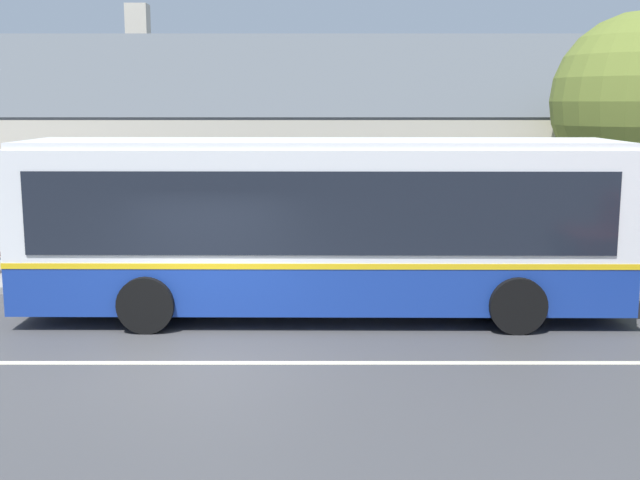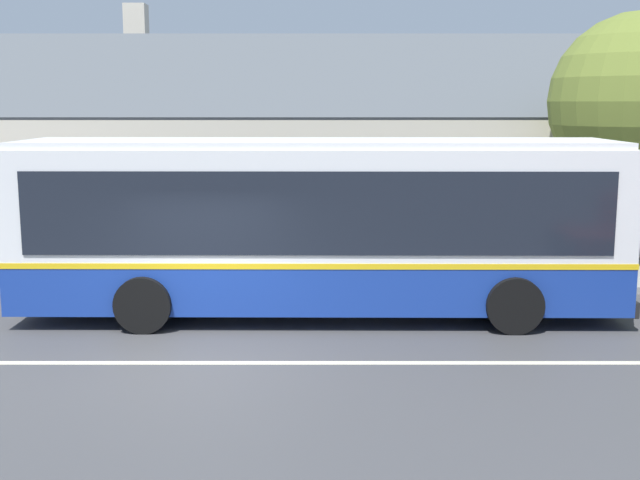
{
  "view_description": "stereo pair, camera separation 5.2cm",
  "coord_description": "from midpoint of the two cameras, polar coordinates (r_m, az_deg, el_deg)",
  "views": [
    {
      "loc": [
        1.9,
        -11.86,
        3.96
      ],
      "look_at": [
        1.96,
        2.93,
        1.43
      ],
      "focal_mm": 45.0,
      "sensor_mm": 36.0,
      "label": 1
    },
    {
      "loc": [
        1.96,
        -11.86,
        3.96
      ],
      "look_at": [
        1.96,
        2.93,
        1.43
      ],
      "focal_mm": 45.0,
      "sensor_mm": 36.0,
      "label": 2
    }
  ],
  "objects": [
    {
      "name": "street_tree_primary",
      "position": [
        20.4,
        21.78,
        9.09
      ],
      "size": [
        4.16,
        4.16,
        6.07
      ],
      "color": "#4C3828",
      "rests_on": "ground"
    },
    {
      "name": "lane_divider_stripe",
      "position": [
        12.65,
        -8.9,
        -8.62
      ],
      "size": [
        60.0,
        0.16,
        0.01
      ],
      "primitive_type": "cube",
      "color": "beige",
      "rests_on": "ground"
    },
    {
      "name": "community_building",
      "position": [
        25.96,
        -0.46,
        5.2
      ],
      "size": [
        21.65,
        10.98,
        7.14
      ],
      "color": "beige",
      "rests_on": "ground"
    },
    {
      "name": "transit_bus",
      "position": [
        14.93,
        0.0,
        1.26
      ],
      "size": [
        11.14,
        2.84,
        3.29
      ],
      "color": "navy",
      "rests_on": "ground"
    },
    {
      "name": "ground_plane",
      "position": [
        12.65,
        -8.9,
        -8.64
      ],
      "size": [
        300.0,
        300.0,
        0.0
      ],
      "primitive_type": "plane",
      "color": "#424244"
    },
    {
      "name": "sidewalk_far",
      "position": [
        18.38,
        -6.06,
        -2.54
      ],
      "size": [
        60.0,
        3.0,
        0.15
      ],
      "primitive_type": "cube",
      "color": "gray",
      "rests_on": "ground"
    }
  ]
}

